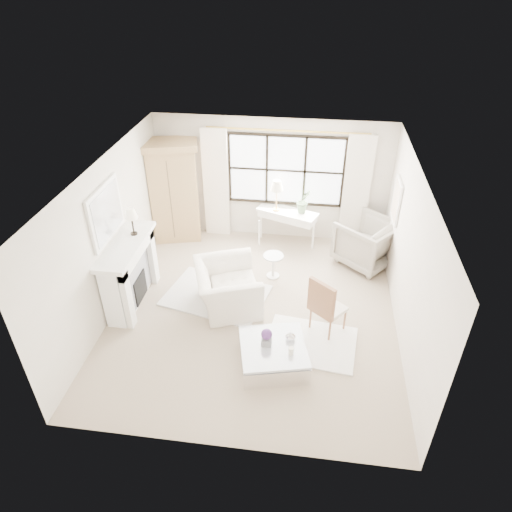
% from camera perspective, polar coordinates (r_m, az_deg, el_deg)
% --- Properties ---
extents(floor, '(5.50, 5.50, 0.00)m').
position_cam_1_polar(floor, '(8.33, -0.26, -6.91)').
color(floor, tan).
rests_on(floor, ground).
extents(ceiling, '(5.50, 5.50, 0.00)m').
position_cam_1_polar(ceiling, '(6.88, -0.32, 10.42)').
color(ceiling, white).
rests_on(ceiling, ground).
extents(wall_back, '(5.00, 0.00, 5.00)m').
position_cam_1_polar(wall_back, '(9.93, 1.95, 9.46)').
color(wall_back, beige).
rests_on(wall_back, ground).
extents(wall_front, '(5.00, 0.00, 5.00)m').
position_cam_1_polar(wall_front, '(5.45, -4.44, -14.78)').
color(wall_front, silver).
rests_on(wall_front, ground).
extents(wall_left, '(0.00, 5.50, 5.50)m').
position_cam_1_polar(wall_left, '(8.20, -17.87, 2.15)').
color(wall_left, beige).
rests_on(wall_left, ground).
extents(wall_right, '(0.00, 5.50, 5.50)m').
position_cam_1_polar(wall_right, '(7.64, 18.63, -0.49)').
color(wall_right, beige).
rests_on(wall_right, ground).
extents(window_pane, '(2.40, 0.02, 1.50)m').
position_cam_1_polar(window_pane, '(9.79, 3.74, 10.64)').
color(window_pane, silver).
rests_on(window_pane, wall_back).
extents(window_frame, '(2.50, 0.04, 1.50)m').
position_cam_1_polar(window_frame, '(9.78, 3.73, 10.62)').
color(window_frame, black).
rests_on(window_frame, wall_back).
extents(curtain_rod, '(3.30, 0.04, 0.04)m').
position_cam_1_polar(curtain_rod, '(9.42, 3.91, 15.37)').
color(curtain_rod, '#B2903D').
rests_on(curtain_rod, wall_back).
extents(curtain_left, '(0.55, 0.10, 2.47)m').
position_cam_1_polar(curtain_left, '(10.06, -5.02, 8.98)').
color(curtain_left, white).
rests_on(curtain_left, ground).
extents(curtain_right, '(0.55, 0.10, 2.47)m').
position_cam_1_polar(curtain_right, '(9.89, 12.40, 7.83)').
color(curtain_right, silver).
rests_on(curtain_right, ground).
extents(fireplace, '(0.58, 1.66, 1.26)m').
position_cam_1_polar(fireplace, '(8.48, -15.68, -1.98)').
color(fireplace, white).
rests_on(fireplace, ground).
extents(mirror_frame, '(0.05, 1.15, 0.95)m').
position_cam_1_polar(mirror_frame, '(7.95, -18.28, 5.15)').
color(mirror_frame, white).
rests_on(mirror_frame, wall_left).
extents(mirror_glass, '(0.02, 1.00, 0.80)m').
position_cam_1_polar(mirror_glass, '(7.94, -18.08, 5.14)').
color(mirror_glass, silver).
rests_on(mirror_glass, wall_left).
extents(art_frame, '(0.04, 0.62, 0.82)m').
position_cam_1_polar(art_frame, '(8.99, 17.19, 6.63)').
color(art_frame, white).
rests_on(art_frame, wall_right).
extents(art_canvas, '(0.01, 0.52, 0.72)m').
position_cam_1_polar(art_canvas, '(8.99, 17.06, 6.64)').
color(art_canvas, beige).
rests_on(art_canvas, wall_right).
extents(mantel_lamp, '(0.22, 0.22, 0.51)m').
position_cam_1_polar(mantel_lamp, '(8.18, -15.37, 5.01)').
color(mantel_lamp, black).
rests_on(mantel_lamp, fireplace).
extents(armoire, '(1.26, 0.95, 2.24)m').
position_cam_1_polar(armoire, '(10.08, -10.18, 8.02)').
color(armoire, tan).
rests_on(armoire, floor).
extents(console_table, '(1.38, 0.88, 0.80)m').
position_cam_1_polar(console_table, '(10.04, 3.85, 3.62)').
color(console_table, white).
rests_on(console_table, floor).
extents(console_lamp, '(0.28, 0.28, 0.69)m').
position_cam_1_polar(console_lamp, '(9.62, 2.62, 8.68)').
color(console_lamp, '#BA8740').
rests_on(console_lamp, console_table).
extents(orchid_plant, '(0.36, 0.33, 0.53)m').
position_cam_1_polar(orchid_plant, '(9.70, 5.97, 6.83)').
color(orchid_plant, '#516D48').
rests_on(orchid_plant, console_table).
extents(side_table, '(0.40, 0.40, 0.51)m').
position_cam_1_polar(side_table, '(8.98, 2.17, -0.84)').
color(side_table, silver).
rests_on(side_table, floor).
extents(rug_left, '(2.08, 1.67, 0.03)m').
position_cam_1_polar(rug_left, '(8.69, -4.99, -4.92)').
color(rug_left, silver).
rests_on(rug_left, floor).
extents(rug_right, '(1.58, 1.26, 0.03)m').
position_cam_1_polar(rug_right, '(7.76, 6.86, -10.74)').
color(rug_right, white).
rests_on(rug_right, floor).
extents(club_armchair, '(1.45, 1.54, 0.81)m').
position_cam_1_polar(club_armchair, '(8.22, -3.58, -3.95)').
color(club_armchair, silver).
rests_on(club_armchair, floor).
extents(wingback_chair, '(1.49, 1.48, 0.97)m').
position_cam_1_polar(wingback_chair, '(9.59, 13.67, 1.67)').
color(wingback_chair, gray).
rests_on(wingback_chair, floor).
extents(french_chair, '(0.68, 0.68, 1.08)m').
position_cam_1_polar(french_chair, '(7.85, 8.86, -7.42)').
color(french_chair, '#94613E').
rests_on(french_chair, floor).
extents(coffee_table, '(1.21, 1.21, 0.38)m').
position_cam_1_polar(coffee_table, '(7.29, 2.16, -12.26)').
color(coffee_table, white).
rests_on(coffee_table, floor).
extents(planter_box, '(0.15, 0.15, 0.11)m').
position_cam_1_polar(planter_box, '(7.14, 1.32, -10.58)').
color(planter_box, slate).
rests_on(planter_box, coffee_table).
extents(planter_flowers, '(0.17, 0.17, 0.17)m').
position_cam_1_polar(planter_flowers, '(7.04, 1.33, -9.75)').
color(planter_flowers, '#4E2967').
rests_on(planter_flowers, planter_box).
extents(pillar_candle, '(0.08, 0.08, 0.12)m').
position_cam_1_polar(pillar_candle, '(7.01, 4.41, -11.73)').
color(pillar_candle, white).
rests_on(pillar_candle, coffee_table).
extents(coffee_vase, '(0.19, 0.19, 0.16)m').
position_cam_1_polar(coffee_vase, '(7.20, 4.34, -9.92)').
color(coffee_vase, silver).
rests_on(coffee_vase, coffee_table).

